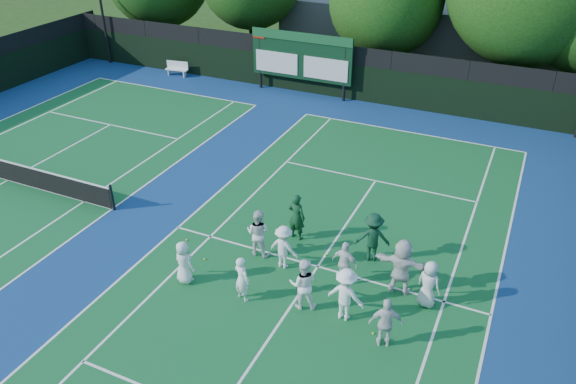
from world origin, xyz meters
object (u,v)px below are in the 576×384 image
at_px(scoreboard, 301,57).
at_px(bench, 177,68).
at_px(tennis_net, 5,170).
at_px(coach_left, 297,217).

distance_m(scoreboard, bench, 8.52).
xyz_separation_m(scoreboard, tennis_net, (-6.99, -14.59, -1.70)).
xyz_separation_m(scoreboard, bench, (-8.35, -0.22, -1.70)).
height_order(tennis_net, coach_left, coach_left).
relative_size(scoreboard, coach_left, 3.42).
height_order(bench, coach_left, coach_left).
bearing_deg(bench, scoreboard, 1.51).
relative_size(tennis_net, coach_left, 6.44).
relative_size(scoreboard, tennis_net, 0.53).
height_order(scoreboard, coach_left, scoreboard).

